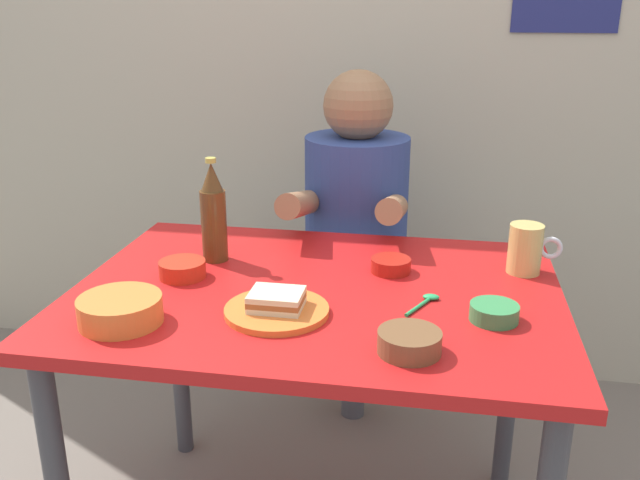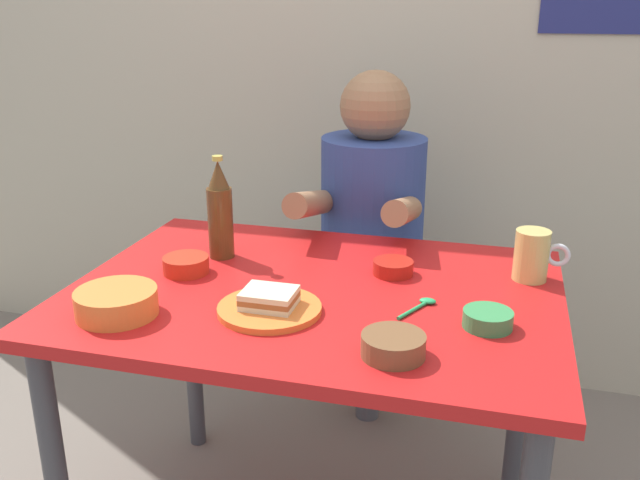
% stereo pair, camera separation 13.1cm
% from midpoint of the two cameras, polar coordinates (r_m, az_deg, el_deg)
% --- Properties ---
extents(wall_back, '(4.40, 0.09, 2.60)m').
position_cam_midpoint_polar(wall_back, '(2.47, 8.04, 17.78)').
color(wall_back, '#BCB299').
rests_on(wall_back, ground).
extents(dining_table, '(1.10, 0.80, 0.74)m').
position_cam_midpoint_polar(dining_table, '(1.60, 1.89, -7.16)').
color(dining_table, red).
rests_on(dining_table, ground).
extents(stool, '(0.34, 0.34, 0.45)m').
position_cam_midpoint_polar(stool, '(2.29, 5.78, -7.04)').
color(stool, '#4C4C51').
rests_on(stool, ground).
extents(person_seated, '(0.33, 0.56, 0.72)m').
position_cam_midpoint_polar(person_seated, '(2.12, 6.11, 2.96)').
color(person_seated, '#33478C').
rests_on(person_seated, stool).
extents(plate_orange, '(0.22, 0.22, 0.01)m').
position_cam_midpoint_polar(plate_orange, '(1.44, -1.63, -5.80)').
color(plate_orange, orange).
rests_on(plate_orange, dining_table).
extents(sandwich, '(0.11, 0.09, 0.04)m').
position_cam_midpoint_polar(sandwich, '(1.43, -1.64, -4.89)').
color(sandwich, beige).
rests_on(sandwich, plate_orange).
extents(beer_mug, '(0.13, 0.08, 0.12)m').
position_cam_midpoint_polar(beer_mug, '(1.68, 19.42, -1.24)').
color(beer_mug, '#D1BC66').
rests_on(beer_mug, dining_table).
extents(beer_bottle, '(0.06, 0.06, 0.26)m').
position_cam_midpoint_polar(beer_bottle, '(1.72, -6.18, 2.30)').
color(beer_bottle, '#593819').
rests_on(beer_bottle, dining_table).
extents(sauce_bowl_chili, '(0.11, 0.11, 0.04)m').
position_cam_midpoint_polar(sauce_bowl_chili, '(1.66, -8.90, -2.02)').
color(sauce_bowl_chili, red).
rests_on(sauce_bowl_chili, dining_table).
extents(dip_bowl_green, '(0.10, 0.10, 0.03)m').
position_cam_midpoint_polar(dip_bowl_green, '(1.43, 16.37, -6.32)').
color(dip_bowl_green, '#388C4C').
rests_on(dip_bowl_green, dining_table).
extents(sambal_bowl_red, '(0.10, 0.10, 0.03)m').
position_cam_midpoint_polar(sambal_bowl_red, '(1.65, 8.37, -2.26)').
color(sambal_bowl_red, '#B21E14').
rests_on(sambal_bowl_red, dining_table).
extents(condiment_bowl_brown, '(0.12, 0.12, 0.04)m').
position_cam_midpoint_polar(condiment_bowl_brown, '(1.28, 9.07, -8.64)').
color(condiment_bowl_brown, brown).
rests_on(condiment_bowl_brown, dining_table).
extents(soup_bowl_orange, '(0.17, 0.17, 0.05)m').
position_cam_midpoint_polar(soup_bowl_orange, '(1.47, -14.16, -5.02)').
color(soup_bowl_orange, orange).
rests_on(soup_bowl_orange, dining_table).
extents(spoon, '(0.07, 0.11, 0.01)m').
position_cam_midpoint_polar(spoon, '(1.50, 10.98, -5.34)').
color(spoon, '#26A559').
rests_on(spoon, dining_table).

